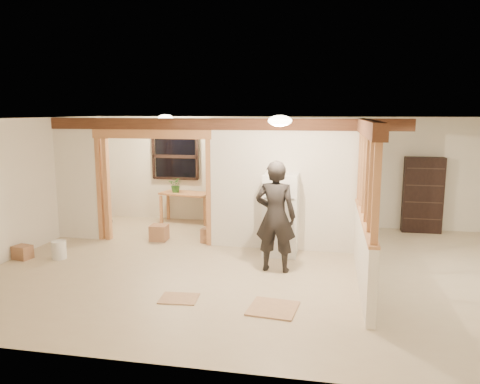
% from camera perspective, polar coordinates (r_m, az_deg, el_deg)
% --- Properties ---
extents(floor, '(9.00, 6.50, 0.01)m').
position_cam_1_polar(floor, '(8.03, 2.85, -9.26)').
color(floor, '#BDAB8D').
rests_on(floor, ground).
extents(ceiling, '(9.00, 6.50, 0.01)m').
position_cam_1_polar(ceiling, '(7.60, 3.01, 8.91)').
color(ceiling, white).
extents(wall_back, '(9.00, 0.01, 2.50)m').
position_cam_1_polar(wall_back, '(10.91, 5.31, 2.56)').
color(wall_back, silver).
rests_on(wall_back, floor).
extents(wall_front, '(9.00, 0.01, 2.50)m').
position_cam_1_polar(wall_front, '(4.61, -2.75, -7.46)').
color(wall_front, silver).
rests_on(wall_front, floor).
extents(wall_left, '(0.01, 6.50, 2.50)m').
position_cam_1_polar(wall_left, '(9.44, -25.22, 0.54)').
color(wall_left, silver).
rests_on(wall_left, floor).
extents(partition_left_stub, '(0.90, 0.12, 2.50)m').
position_cam_1_polar(partition_left_stub, '(10.19, -19.23, 1.54)').
color(partition_left_stub, silver).
rests_on(partition_left_stub, floor).
extents(partition_center, '(2.80, 0.12, 2.50)m').
position_cam_1_polar(partition_center, '(8.87, 5.29, 0.89)').
color(partition_center, silver).
rests_on(partition_center, floor).
extents(doorway_frame, '(2.46, 0.14, 2.20)m').
position_cam_1_polar(doorway_frame, '(9.50, -10.53, 0.44)').
color(doorway_frame, tan).
rests_on(doorway_frame, floor).
extents(header_beam_back, '(7.00, 0.18, 0.22)m').
position_cam_1_polar(header_beam_back, '(8.96, -2.33, 8.28)').
color(header_beam_back, '#57301D').
rests_on(header_beam_back, ceiling).
extents(header_beam_right, '(0.18, 3.30, 0.22)m').
position_cam_1_polar(header_beam_right, '(7.15, 15.47, 7.55)').
color(header_beam_right, '#57301D').
rests_on(header_beam_right, ceiling).
extents(pony_wall, '(0.12, 3.20, 1.00)m').
position_cam_1_polar(pony_wall, '(7.45, 14.81, -7.04)').
color(pony_wall, silver).
rests_on(pony_wall, floor).
extents(stud_partition, '(0.14, 3.20, 1.32)m').
position_cam_1_polar(stud_partition, '(7.21, 15.21, 1.83)').
color(stud_partition, tan).
rests_on(stud_partition, pony_wall).
extents(window_back, '(1.12, 0.10, 1.10)m').
position_cam_1_polar(window_back, '(11.35, -7.93, 4.31)').
color(window_back, black).
rests_on(window_back, wall_back).
extents(ceiling_dome_main, '(0.36, 0.36, 0.16)m').
position_cam_1_polar(ceiling_dome_main, '(7.06, 4.89, 8.66)').
color(ceiling_dome_main, '#FFEABF').
rests_on(ceiling_dome_main, ceiling).
extents(ceiling_dome_util, '(0.32, 0.32, 0.14)m').
position_cam_1_polar(ceiling_dome_util, '(10.44, -9.07, 8.92)').
color(ceiling_dome_util, '#FFEABF').
rests_on(ceiling_dome_util, ceiling).
extents(hanging_bulb, '(0.07, 0.07, 0.07)m').
position_cam_1_polar(hanging_bulb, '(9.63, -7.62, 7.11)').
color(hanging_bulb, '#FFD88C').
rests_on(hanging_bulb, ceiling).
extents(refrigerator, '(0.62, 0.60, 1.51)m').
position_cam_1_polar(refrigerator, '(8.61, 4.99, -2.75)').
color(refrigerator, white).
rests_on(refrigerator, floor).
extents(woman, '(0.70, 0.49, 1.85)m').
position_cam_1_polar(woman, '(7.67, 4.35, -2.99)').
color(woman, black).
rests_on(woman, floor).
extents(work_table, '(1.25, 0.81, 0.73)m').
position_cam_1_polar(work_table, '(11.18, -6.61, -1.90)').
color(work_table, tan).
rests_on(work_table, floor).
extents(potted_plant, '(0.36, 0.32, 0.36)m').
position_cam_1_polar(potted_plant, '(11.11, -7.79, 0.87)').
color(potted_plant, '#255629').
rests_on(potted_plant, work_table).
extents(shop_vac, '(0.55, 0.55, 0.55)m').
position_cam_1_polar(shop_vac, '(11.57, -16.35, -2.29)').
color(shop_vac, maroon).
rests_on(shop_vac, floor).
extents(bookshelf, '(0.82, 0.27, 1.65)m').
position_cam_1_polar(bookshelf, '(10.90, 21.39, -0.34)').
color(bookshelf, black).
rests_on(bookshelf, floor).
extents(bucket, '(0.34, 0.34, 0.33)m').
position_cam_1_polar(bucket, '(9.06, -21.20, -6.60)').
color(bucket, white).
rests_on(bucket, floor).
extents(box_util_a, '(0.38, 0.34, 0.29)m').
position_cam_1_polar(box_util_a, '(9.51, -3.59, -5.30)').
color(box_util_a, '#9B6A4B').
rests_on(box_util_a, floor).
extents(box_util_b, '(0.35, 0.35, 0.32)m').
position_cam_1_polar(box_util_b, '(9.79, -9.83, -4.90)').
color(box_util_b, '#9B6A4B').
rests_on(box_util_b, floor).
extents(box_front, '(0.34, 0.30, 0.24)m').
position_cam_1_polar(box_front, '(9.32, -24.98, -6.68)').
color(box_front, '#9B6A4B').
rests_on(box_front, floor).
extents(floor_panel_near, '(0.69, 0.69, 0.02)m').
position_cam_1_polar(floor_panel_near, '(6.47, 4.05, -13.96)').
color(floor_panel_near, tan).
rests_on(floor_panel_near, floor).
extents(floor_panel_far, '(0.56, 0.46, 0.02)m').
position_cam_1_polar(floor_panel_far, '(6.83, -7.46, -12.74)').
color(floor_panel_far, tan).
rests_on(floor_panel_far, floor).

